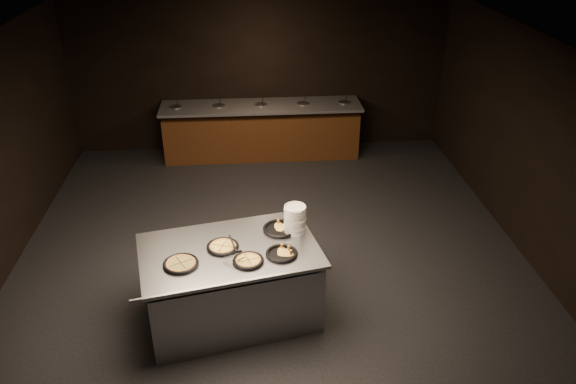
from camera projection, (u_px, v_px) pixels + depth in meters
name	position (u px, v px, depth m)	size (l,w,h in m)	color
room	(271.00, 167.00, 6.99)	(7.02, 8.02, 2.92)	black
salad_bar	(262.00, 134.00, 10.59)	(3.70, 0.83, 1.18)	#572E14
serving_counter	(231.00, 285.00, 6.51)	(2.19, 1.65, 0.95)	#B1B3B8
plate_stack	(295.00, 219.00, 6.52)	(0.26, 0.26, 0.34)	silver
pan_veggie_whole	(181.00, 264.00, 6.00)	(0.38, 0.38, 0.04)	black
pan_cheese_whole	(223.00, 246.00, 6.29)	(0.36, 0.36, 0.04)	black
pan_cheese_slices_a	(280.00, 229.00, 6.63)	(0.41, 0.41, 0.04)	black
pan_cheese_slices_b	(248.00, 261.00, 6.05)	(0.34, 0.34, 0.04)	black
pan_veggie_slices	(282.00, 253.00, 6.17)	(0.36, 0.36, 0.04)	black
server_left	(230.00, 243.00, 6.27)	(0.19, 0.27, 0.15)	#B1B3B8
server_right	(237.00, 256.00, 6.01)	(0.35, 0.18, 0.17)	#B1B3B8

